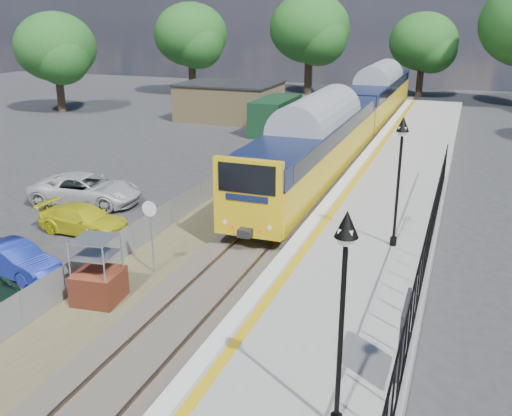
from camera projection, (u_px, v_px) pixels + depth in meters
The scene contains 16 objects.
ground at pixel (184, 321), 17.05m from camera, with size 120.00×120.00×0.00m, color #2D2D30.
track_bed at pixel (273, 215), 25.75m from camera, with size 5.90×80.00×0.29m.
platform at pixel (371, 234), 22.61m from camera, with size 5.00×70.00×0.90m, color gray.
platform_edge at pixel (321, 217), 23.14m from camera, with size 0.90×70.00×0.01m.
victorian_lamp_south at pixel (344, 273), 10.29m from camera, with size 0.44×0.44×4.60m.
victorian_lamp_north at pixel (401, 152), 19.23m from camera, with size 0.44×0.44×4.60m.
palisade_fence at pixel (422, 268), 16.28m from camera, with size 0.12×26.00×2.00m.
wire_fence at pixel (218, 182), 28.88m from camera, with size 0.06×52.00×1.20m.
outbuilding at pixel (238, 104), 47.82m from camera, with size 10.80×10.10×3.12m.
tree_line at pixel (408, 38), 51.67m from camera, with size 56.80×43.80×11.88m.
train at pixel (355, 111), 39.10m from camera, with size 2.82×40.83×3.51m.
brick_plinth at pixel (98, 271), 17.87m from camera, with size 1.52×1.52×2.22m.
speed_sign at pixel (151, 225), 19.54m from camera, with size 0.55×0.10×2.72m.
car_blue at pixel (15, 259), 19.91m from camera, with size 1.24×3.55×1.17m, color #1A2B9C.
car_yellow at pixel (84, 220), 23.73m from camera, with size 1.65×4.07×1.18m, color yellow.
car_white at pixel (86, 190), 27.25m from camera, with size 2.44×5.28×1.47m, color silver.
Camera 1 is at (7.26, -13.32, 8.76)m, focal length 40.00 mm.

